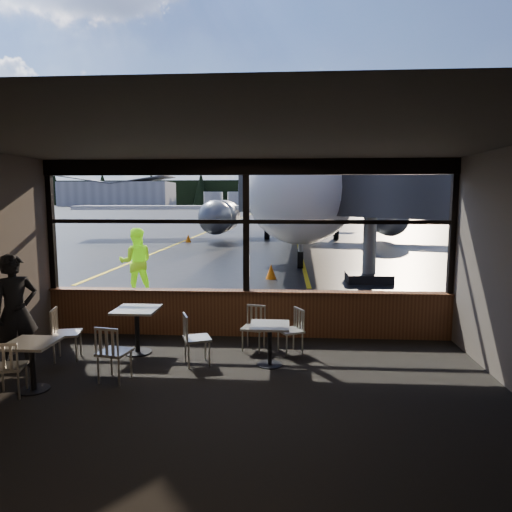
# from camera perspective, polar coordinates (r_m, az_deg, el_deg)

# --- Properties ---
(ground_plane) EXTENTS (520.00, 520.00, 0.00)m
(ground_plane) POSITION_cam_1_polar(r_m,az_deg,el_deg) (128.92, 3.51, 5.83)
(ground_plane) COLOR black
(ground_plane) RESTS_ON ground
(carpet_floor) EXTENTS (8.00, 6.00, 0.01)m
(carpet_floor) POSITION_cam_1_polar(r_m,az_deg,el_deg) (6.53, -3.61, -17.52)
(carpet_floor) COLOR black
(carpet_floor) RESTS_ON ground
(ceiling) EXTENTS (8.00, 6.00, 0.04)m
(ceiling) POSITION_cam_1_polar(r_m,az_deg,el_deg) (5.99, -3.88, 14.45)
(ceiling) COLOR #38332D
(ceiling) RESTS_ON ground
(wall_back) EXTENTS (8.00, 0.04, 3.50)m
(wall_back) POSITION_cam_1_polar(r_m,az_deg,el_deg) (3.15, -11.07, -11.13)
(wall_back) COLOR #534A43
(wall_back) RESTS_ON ground
(window_sill) EXTENTS (8.00, 0.28, 0.90)m
(window_sill) POSITION_cam_1_polar(r_m,az_deg,el_deg) (9.21, -1.20, -7.26)
(window_sill) COLOR #552E1A
(window_sill) RESTS_ON ground
(window_header) EXTENTS (8.00, 0.18, 0.30)m
(window_header) POSITION_cam_1_polar(r_m,az_deg,el_deg) (8.95, -1.25, 11.05)
(window_header) COLOR black
(window_header) RESTS_ON ground
(mullion_left) EXTENTS (0.12, 0.12, 2.60)m
(mullion_left) POSITION_cam_1_polar(r_m,az_deg,el_deg) (10.09, -24.23, 3.44)
(mullion_left) COLOR black
(mullion_left) RESTS_ON ground
(mullion_centre) EXTENTS (0.12, 0.12, 2.60)m
(mullion_centre) POSITION_cam_1_polar(r_m,az_deg,el_deg) (8.94, -1.23, 3.68)
(mullion_centre) COLOR black
(mullion_centre) RESTS_ON ground
(mullion_right) EXTENTS (0.12, 0.12, 2.60)m
(mullion_right) POSITION_cam_1_polar(r_m,az_deg,el_deg) (9.45, 23.42, 3.28)
(mullion_right) COLOR black
(mullion_right) RESTS_ON ground
(window_transom) EXTENTS (8.00, 0.10, 0.08)m
(window_transom) POSITION_cam_1_polar(r_m,az_deg,el_deg) (8.94, -1.23, 4.32)
(window_transom) COLOR black
(window_transom) RESTS_ON ground
(airliner) EXTENTS (32.44, 38.47, 11.44)m
(airliner) POSITION_cam_1_polar(r_m,az_deg,el_deg) (30.90, 5.80, 12.57)
(airliner) COLOR white
(airliner) RESTS_ON ground_plane
(jet_bridge) EXTENTS (8.76, 10.71, 4.67)m
(jet_bridge) POSITION_cam_1_polar(r_m,az_deg,el_deg) (14.67, 14.95, 5.29)
(jet_bridge) COLOR #2D2D2F
(jet_bridge) RESTS_ON ground_plane
(cafe_table_near) EXTENTS (0.63, 0.63, 0.70)m
(cafe_table_near) POSITION_cam_1_polar(r_m,az_deg,el_deg) (7.64, 1.73, -11.07)
(cafe_table_near) COLOR #A19C94
(cafe_table_near) RESTS_ON carpet_floor
(cafe_table_mid) EXTENTS (0.74, 0.74, 0.82)m
(cafe_table_mid) POSITION_cam_1_polar(r_m,az_deg,el_deg) (8.47, -14.63, -9.06)
(cafe_table_mid) COLOR gray
(cafe_table_mid) RESTS_ON carpet_floor
(cafe_table_left) EXTENTS (0.66, 0.66, 0.72)m
(cafe_table_left) POSITION_cam_1_polar(r_m,az_deg,el_deg) (7.41, -26.13, -12.30)
(cafe_table_left) COLOR #9E9991
(cafe_table_left) RESTS_ON carpet_floor
(chair_near_e) EXTENTS (0.60, 0.60, 0.82)m
(chair_near_e) POSITION_cam_1_polar(r_m,az_deg,el_deg) (8.22, 4.30, -9.36)
(chair_near_e) COLOR #BBB7A9
(chair_near_e) RESTS_ON carpet_floor
(chair_near_w) EXTENTS (0.62, 0.62, 0.88)m
(chair_near_w) POSITION_cam_1_polar(r_m,az_deg,el_deg) (7.71, -7.38, -10.26)
(chair_near_w) COLOR #B3AEA1
(chair_near_w) RESTS_ON carpet_floor
(chair_near_n) EXTENTS (0.53, 0.53, 0.82)m
(chair_near_n) POSITION_cam_1_polar(r_m,az_deg,el_deg) (8.36, -0.33, -9.05)
(chair_near_n) COLOR #AEAA9D
(chair_near_n) RESTS_ON carpet_floor
(chair_mid_s) EXTENTS (0.57, 0.57, 0.89)m
(chair_mid_s) POSITION_cam_1_polar(r_m,az_deg,el_deg) (7.31, -17.27, -11.46)
(chair_mid_s) COLOR #B9B3A7
(chair_mid_s) RESTS_ON carpet_floor
(chair_mid_w) EXTENTS (0.60, 0.60, 0.91)m
(chair_mid_w) POSITION_cam_1_polar(r_m,az_deg,el_deg) (8.50, -22.55, -8.99)
(chair_mid_w) COLOR #AEA89D
(chair_mid_w) RESTS_ON carpet_floor
(chair_left_s) EXTENTS (0.54, 0.54, 0.82)m
(chair_left_s) POSITION_cam_1_polar(r_m,az_deg,el_deg) (7.36, -28.42, -12.17)
(chair_left_s) COLOR #ACA89B
(chair_left_s) RESTS_ON carpet_floor
(passenger) EXTENTS (0.80, 0.80, 1.87)m
(passenger) POSITION_cam_1_polar(r_m,az_deg,el_deg) (8.33, -27.85, -6.19)
(passenger) COLOR black
(passenger) RESTS_ON carpet_floor
(ground_crew) EXTENTS (1.12, 0.99, 1.94)m
(ground_crew) POSITION_cam_1_polar(r_m,az_deg,el_deg) (13.35, -14.75, -0.74)
(ground_crew) COLOR #BFF219
(ground_crew) RESTS_ON ground_plane
(cone_nose) EXTENTS (0.37, 0.37, 0.51)m
(cone_nose) POSITION_cam_1_polar(r_m,az_deg,el_deg) (15.77, 1.90, -1.96)
(cone_nose) COLOR orange
(cone_nose) RESTS_ON ground_plane
(cone_wing) EXTENTS (0.38, 0.38, 0.53)m
(cone_wing) POSITION_cam_1_polar(r_m,az_deg,el_deg) (29.63, -8.47, 2.21)
(cone_wing) COLOR #ED4907
(cone_wing) RESTS_ON ground_plane
(hangar_left) EXTENTS (45.00, 18.00, 11.00)m
(hangar_left) POSITION_cam_1_polar(r_m,az_deg,el_deg) (201.74, -16.85, 7.54)
(hangar_left) COLOR silver
(hangar_left) RESTS_ON ground_plane
(hangar_mid) EXTENTS (38.00, 15.00, 10.00)m
(hangar_mid) POSITION_cam_1_polar(r_m,az_deg,el_deg) (193.91, 3.64, 7.71)
(hangar_mid) COLOR silver
(hangar_mid) RESTS_ON ground_plane
(hangar_right) EXTENTS (50.00, 20.00, 12.00)m
(hangar_right) POSITION_cam_1_polar(r_m,az_deg,el_deg) (196.07, 21.62, 7.52)
(hangar_right) COLOR silver
(hangar_right) RESTS_ON ground_plane
(fuel_tank_a) EXTENTS (8.00, 8.00, 6.00)m
(fuel_tank_a) POSITION_cam_1_polar(r_m,az_deg,el_deg) (193.36, -5.36, 7.10)
(fuel_tank_a) COLOR silver
(fuel_tank_a) RESTS_ON ground_plane
(fuel_tank_b) EXTENTS (8.00, 8.00, 6.00)m
(fuel_tank_b) POSITION_cam_1_polar(r_m,az_deg,el_deg) (192.02, -2.39, 7.13)
(fuel_tank_b) COLOR silver
(fuel_tank_b) RESTS_ON ground_plane
(fuel_tank_c) EXTENTS (8.00, 8.00, 6.00)m
(fuel_tank_c) POSITION_cam_1_polar(r_m,az_deg,el_deg) (191.20, 0.61, 7.13)
(fuel_tank_c) COLOR silver
(fuel_tank_c) RESTS_ON ground_plane
(treeline) EXTENTS (360.00, 3.00, 12.00)m
(treeline) POSITION_cam_1_polar(r_m,az_deg,el_deg) (218.92, 3.67, 7.90)
(treeline) COLOR black
(treeline) RESTS_ON ground_plane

